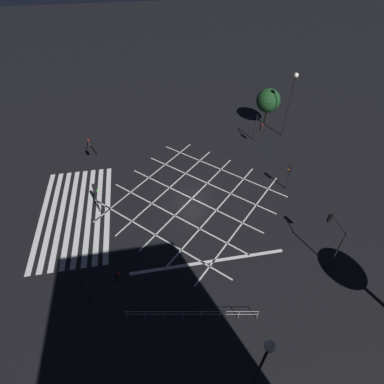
# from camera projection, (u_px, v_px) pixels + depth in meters

# --- Properties ---
(ground_plane) EXTENTS (200.00, 200.00, 0.00)m
(ground_plane) POSITION_uv_depth(u_px,v_px,m) (192.00, 198.00, 31.37)
(ground_plane) COLOR black
(road_markings) EXTENTS (20.10, 25.29, 0.01)m
(road_markings) POSITION_uv_depth(u_px,v_px,m) (116.00, 211.00, 30.06)
(road_markings) COLOR silver
(road_markings) RESTS_ON ground_plane
(traffic_light_median_south) EXTENTS (0.36, 0.39, 3.63)m
(traffic_light_median_south) POSITION_uv_depth(u_px,v_px,m) (95.00, 193.00, 28.22)
(traffic_light_median_south) COLOR black
(traffic_light_median_south) RESTS_ON ground_plane
(traffic_light_se_cross) EXTENTS (0.36, 2.70, 3.88)m
(traffic_light_se_cross) POSITION_uv_depth(u_px,v_px,m) (103.00, 282.00, 21.04)
(traffic_light_se_cross) COLOR black
(traffic_light_se_cross) RESTS_ON ground_plane
(traffic_light_sw_main) EXTENTS (2.77, 0.36, 4.33)m
(traffic_light_sw_main) POSITION_uv_depth(u_px,v_px,m) (91.00, 140.00, 33.71)
(traffic_light_sw_main) COLOR black
(traffic_light_sw_main) RESTS_ON ground_plane
(traffic_light_nw_main) EXTENTS (2.07, 0.36, 3.57)m
(traffic_light_nw_main) POSITION_uv_depth(u_px,v_px,m) (259.00, 126.00, 37.09)
(traffic_light_nw_main) COLOR black
(traffic_light_nw_main) RESTS_ON ground_plane
(traffic_light_ne_main) EXTENTS (2.41, 0.36, 4.31)m
(traffic_light_ne_main) POSITION_uv_depth(u_px,v_px,m) (334.00, 231.00, 24.08)
(traffic_light_ne_main) COLOR black
(traffic_light_ne_main) RESTS_ON ground_plane
(traffic_light_median_north) EXTENTS (0.36, 0.39, 3.21)m
(traffic_light_median_north) POSITION_uv_depth(u_px,v_px,m) (289.00, 172.00, 30.93)
(traffic_light_median_north) COLOR black
(traffic_light_median_north) RESTS_ON ground_plane
(street_lamp_east) EXTENTS (0.60, 0.60, 8.43)m
(street_lamp_east) POSITION_uv_depth(u_px,v_px,m) (293.00, 90.00, 36.01)
(street_lamp_east) COLOR black
(street_lamp_east) RESTS_ON ground_plane
(street_lamp_west) EXTENTS (0.55, 0.55, 7.60)m
(street_lamp_west) POSITION_uv_depth(u_px,v_px,m) (264.00, 359.00, 14.84)
(street_lamp_west) COLOR black
(street_lamp_west) RESTS_ON ground_plane
(street_tree_near) EXTENTS (3.19, 3.19, 5.11)m
(street_tree_near) POSITION_uv_depth(u_px,v_px,m) (268.00, 100.00, 40.27)
(street_tree_near) COLOR brown
(street_tree_near) RESTS_ON ground_plane
(pedestrian_railing) EXTENTS (1.73, 9.44, 1.05)m
(pedestrian_railing) POSITION_uv_depth(u_px,v_px,m) (192.00, 314.00, 21.60)
(pedestrian_railing) COLOR #B7B7BC
(pedestrian_railing) RESTS_ON ground_plane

